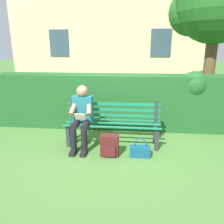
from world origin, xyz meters
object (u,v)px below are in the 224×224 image
park_bench (113,122)px  backpack (110,146)px  handbag (140,151)px  person_seated (82,115)px  tree (213,4)px

park_bench → backpack: (0.01, 0.54, -0.27)m
park_bench → handbag: size_ratio=5.14×
person_seated → tree: size_ratio=0.28×
tree → handbag: (2.02, 3.43, -2.95)m
tree → backpack: (2.56, 3.45, -2.87)m
person_seated → backpack: person_seated is taller
person_seated → tree: 5.02m
park_bench → person_seated: (0.58, 0.18, 0.18)m
person_seated → park_bench: bearing=-162.5°
park_bench → handbag: (-0.54, 0.53, -0.35)m
tree → handbag: bearing=59.5°
park_bench → tree: size_ratio=0.44×
park_bench → person_seated: person_seated is taller
person_seated → handbag: size_ratio=3.29×
handbag → park_bench: bearing=-44.5°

